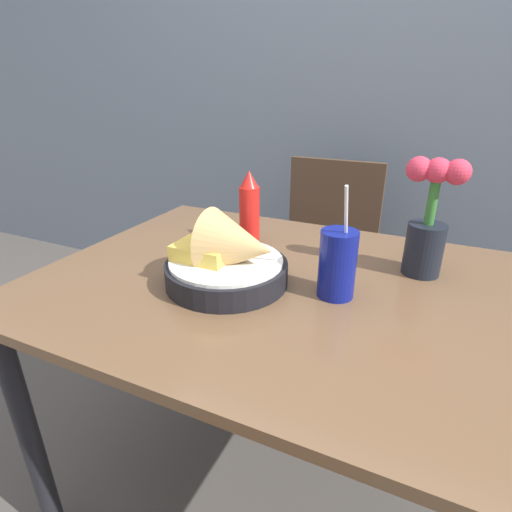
{
  "coord_description": "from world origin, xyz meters",
  "views": [
    {
      "loc": [
        0.31,
        -0.79,
        1.17
      ],
      "look_at": [
        -0.05,
        -0.02,
        0.8
      ],
      "focal_mm": 28.0,
      "sensor_mm": 36.0,
      "label": 1
    }
  ],
  "objects": [
    {
      "name": "ketchup_bottle",
      "position": [
        -0.17,
        0.18,
        0.84
      ],
      "size": [
        0.06,
        0.06,
        0.21
      ],
      "color": "red",
      "rests_on": "dining_table"
    },
    {
      "name": "chair_far_window",
      "position": [
        -0.09,
        0.79,
        0.52
      ],
      "size": [
        0.4,
        0.4,
        0.88
      ],
      "color": "#473323",
      "rests_on": "ground_plane"
    },
    {
      "name": "dining_table",
      "position": [
        0.0,
        0.0,
        0.64
      ],
      "size": [
        1.15,
        0.86,
        0.74
      ],
      "color": "brown",
      "rests_on": "ground_plane"
    },
    {
      "name": "flower_vase",
      "position": [
        0.3,
        0.18,
        0.87
      ],
      "size": [
        0.14,
        0.09,
        0.28
      ],
      "color": "black",
      "rests_on": "dining_table"
    },
    {
      "name": "ground_plane",
      "position": [
        0.0,
        0.0,
        0.0
      ],
      "size": [
        12.0,
        12.0,
        0.0
      ],
      "primitive_type": "plane",
      "color": "#4C4742"
    },
    {
      "name": "food_basket",
      "position": [
        -0.1,
        -0.07,
        0.8
      ],
      "size": [
        0.28,
        0.28,
        0.18
      ],
      "color": "black",
      "rests_on": "dining_table"
    },
    {
      "name": "drink_cup",
      "position": [
        0.14,
        -0.02,
        0.81
      ],
      "size": [
        0.08,
        0.08,
        0.26
      ],
      "color": "navy",
      "rests_on": "dining_table"
    },
    {
      "name": "wall_window",
      "position": [
        0.0,
        1.23,
        1.3
      ],
      "size": [
        7.0,
        0.06,
        2.6
      ],
      "color": "slate",
      "rests_on": "ground_plane"
    }
  ]
}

